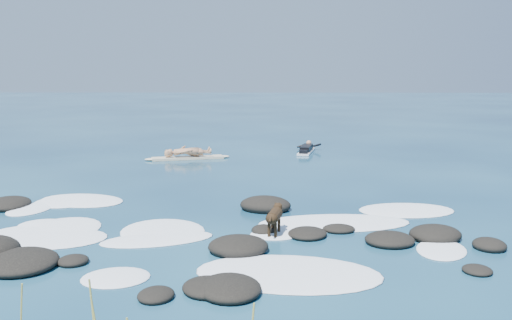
{
  "coord_description": "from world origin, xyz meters",
  "views": [
    {
      "loc": [
        1.66,
        -13.74,
        3.72
      ],
      "look_at": [
        1.3,
        4.0,
        0.9
      ],
      "focal_mm": 40.0,
      "sensor_mm": 36.0,
      "label": 1
    }
  ],
  "objects": [
    {
      "name": "ground",
      "position": [
        0.0,
        0.0,
        0.0
      ],
      "size": [
        160.0,
        160.0,
        0.0
      ],
      "primitive_type": "plane",
      "color": "#0A2642",
      "rests_on": "ground"
    },
    {
      "name": "reef_rocks",
      "position": [
        -0.44,
        -1.94,
        0.1
      ],
      "size": [
        13.48,
        7.51,
        0.57
      ],
      "color": "black",
      "rests_on": "ground"
    },
    {
      "name": "breaking_foam",
      "position": [
        -0.34,
        -0.87,
        0.01
      ],
      "size": [
        12.1,
        8.21,
        0.12
      ],
      "color": "white",
      "rests_on": "ground"
    },
    {
      "name": "standing_surfer_rig",
      "position": [
        -1.69,
        9.83,
        0.8
      ],
      "size": [
        3.53,
        1.4,
        2.04
      ],
      "rotation": [
        0.0,
        0.0,
        0.27
      ],
      "color": "beige",
      "rests_on": "ground"
    },
    {
      "name": "paddling_surfer_rig",
      "position": [
        3.43,
        11.89,
        0.15
      ],
      "size": [
        1.24,
        2.59,
        0.45
      ],
      "rotation": [
        0.0,
        0.0,
        1.37
      ],
      "color": "white",
      "rests_on": "ground"
    },
    {
      "name": "dog",
      "position": [
        1.83,
        -1.27,
        0.47
      ],
      "size": [
        0.44,
        1.12,
        0.71
      ],
      "rotation": [
        0.0,
        0.0,
        1.36
      ],
      "color": "black",
      "rests_on": "ground"
    }
  ]
}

